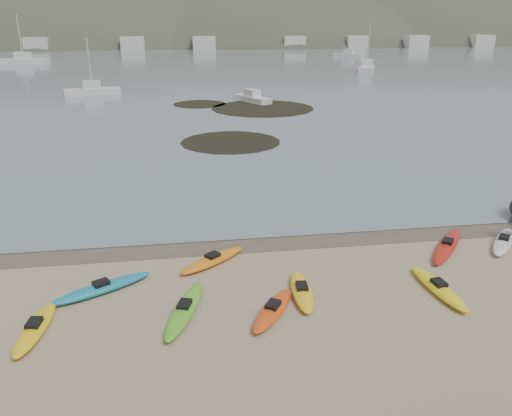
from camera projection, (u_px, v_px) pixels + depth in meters
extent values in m
plane|color=tan|center=(256.00, 239.00, 22.53)|extent=(600.00, 600.00, 0.00)
plane|color=brown|center=(257.00, 242.00, 22.25)|extent=(60.00, 60.00, 0.00)
plane|color=slate|center=(182.00, 35.00, 299.74)|extent=(1200.00, 1200.00, 0.00)
ellipsoid|color=yellow|center=(438.00, 288.00, 18.11)|extent=(1.02, 3.48, 0.34)
ellipsoid|color=red|center=(447.00, 246.00, 21.47)|extent=(3.23, 3.67, 0.34)
ellipsoid|color=silver|center=(503.00, 242.00, 21.85)|extent=(2.74, 2.98, 0.34)
ellipsoid|color=#5FBA25|center=(185.00, 310.00, 16.76)|extent=(1.81, 3.76, 0.34)
ellipsoid|color=#E14813|center=(273.00, 310.00, 16.73)|extent=(2.18, 2.86, 0.34)
ellipsoid|color=yellow|center=(35.00, 329.00, 15.74)|extent=(1.07, 3.13, 0.34)
ellipsoid|color=orange|center=(213.00, 260.00, 20.20)|extent=(3.03, 2.59, 0.34)
ellipsoid|color=teal|center=(102.00, 288.00, 18.10)|extent=(3.65, 2.49, 0.34)
ellipsoid|color=yellow|center=(302.00, 291.00, 17.89)|extent=(0.94, 2.98, 0.34)
cylinder|color=black|center=(231.00, 142.00, 40.02)|extent=(8.02, 8.02, 0.04)
cylinder|color=black|center=(263.00, 108.00, 55.02)|extent=(11.30, 11.30, 0.04)
cylinder|color=black|center=(200.00, 104.00, 57.61)|extent=(6.04, 6.04, 0.04)
cube|color=silver|center=(92.00, 91.00, 64.39)|extent=(7.17, 3.44, 0.97)
cube|color=silver|center=(252.00, 99.00, 58.95)|extent=(4.06, 5.77, 0.80)
cube|color=silver|center=(367.00, 69.00, 92.23)|extent=(5.65, 8.69, 1.18)
cube|color=silver|center=(24.00, 61.00, 107.00)|extent=(10.03, 3.41, 1.38)
cube|color=silver|center=(348.00, 55.00, 127.12)|extent=(7.20, 6.26, 1.05)
ellipsoid|color=#384235|center=(76.00, 90.00, 202.90)|extent=(220.00, 120.00, 80.00)
ellipsoid|color=#384235|center=(271.00, 81.00, 208.39)|extent=(200.00, 110.00, 68.00)
ellipsoid|color=#384235|center=(449.00, 79.00, 230.05)|extent=(230.00, 130.00, 76.00)
cube|color=beige|center=(47.00, 44.00, 149.99)|extent=(7.00, 5.00, 4.00)
cube|color=beige|center=(128.00, 44.00, 153.31)|extent=(7.00, 5.00, 4.00)
cube|color=beige|center=(207.00, 43.00, 156.63)|extent=(7.00, 5.00, 4.00)
cube|color=beige|center=(281.00, 43.00, 159.96)|extent=(7.00, 5.00, 4.00)
cube|color=beige|center=(353.00, 42.00, 163.28)|extent=(7.00, 5.00, 4.00)
cube|color=beige|center=(422.00, 42.00, 166.60)|extent=(7.00, 5.00, 4.00)
cube|color=beige|center=(489.00, 41.00, 169.92)|extent=(7.00, 5.00, 4.00)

